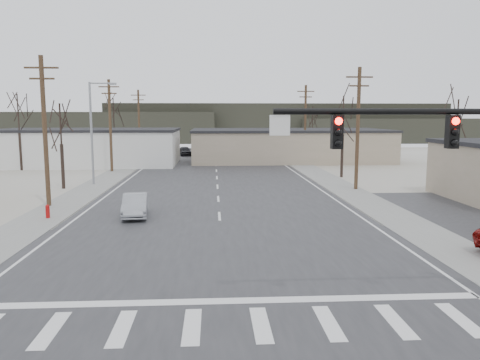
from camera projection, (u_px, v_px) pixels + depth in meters
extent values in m
plane|color=silver|center=(222.00, 256.00, 20.48)|extent=(140.00, 140.00, 0.00)
cube|color=#2A2A2D|center=(218.00, 197.00, 35.31)|extent=(18.00, 110.00, 0.05)
cube|color=#2A2A2D|center=(222.00, 255.00, 20.48)|extent=(90.00, 10.00, 0.04)
cube|color=gray|center=(93.00, 188.00, 39.65)|extent=(3.00, 90.00, 0.06)
cube|color=gray|center=(339.00, 186.00, 40.86)|extent=(3.00, 90.00, 0.06)
cylinder|color=black|center=(414.00, 112.00, 13.83)|extent=(8.40, 0.18, 0.18)
cube|color=black|center=(452.00, 132.00, 13.98)|extent=(0.32, 0.30, 1.00)
cube|color=black|center=(337.00, 132.00, 13.78)|extent=(0.32, 0.30, 1.00)
sphere|color=#FF0C05|center=(456.00, 121.00, 13.76)|extent=(0.22, 0.22, 0.22)
sphere|color=#FF0C05|center=(339.00, 121.00, 13.56)|extent=(0.22, 0.22, 0.22)
cube|color=silver|center=(280.00, 125.00, 13.65)|extent=(0.60, 0.04, 0.60)
cylinder|color=#A50C0C|center=(48.00, 213.00, 27.76)|extent=(0.24, 0.24, 0.70)
sphere|color=#A50C0C|center=(47.00, 207.00, 27.71)|extent=(0.24, 0.24, 0.24)
cube|color=silver|center=(89.00, 148.00, 58.85)|extent=(22.00, 12.00, 4.20)
cube|color=black|center=(88.00, 130.00, 58.54)|extent=(22.30, 12.30, 0.30)
cube|color=tan|center=(288.00, 146.00, 64.30)|extent=(26.00, 14.00, 4.00)
cube|color=black|center=(289.00, 130.00, 64.01)|extent=(26.30, 14.30, 0.30)
cylinder|color=#4F3624|center=(45.00, 132.00, 31.01)|extent=(0.30, 0.30, 10.00)
cube|color=#4F3624|center=(41.00, 68.00, 30.45)|extent=(2.20, 0.12, 0.12)
cube|color=#4F3624|center=(42.00, 79.00, 30.54)|extent=(1.60, 0.12, 0.12)
cylinder|color=#4F3624|center=(110.00, 126.00, 50.80)|extent=(0.30, 0.30, 10.00)
cube|color=#4F3624|center=(109.00, 87.00, 50.23)|extent=(2.20, 0.12, 0.12)
cube|color=#4F3624|center=(109.00, 93.00, 50.32)|extent=(1.60, 0.12, 0.12)
cylinder|color=#4F3624|center=(139.00, 123.00, 70.58)|extent=(0.30, 0.30, 10.00)
cube|color=#4F3624|center=(138.00, 95.00, 70.01)|extent=(2.20, 0.12, 0.12)
cube|color=#4F3624|center=(138.00, 100.00, 70.11)|extent=(1.60, 0.12, 0.12)
cylinder|color=#4F3624|center=(358.00, 129.00, 38.26)|extent=(0.30, 0.30, 10.00)
cube|color=#4F3624|center=(359.00, 77.00, 37.69)|extent=(2.20, 0.12, 0.12)
cube|color=#4F3624|center=(359.00, 86.00, 37.79)|extent=(1.60, 0.12, 0.12)
cylinder|color=#4F3624|center=(305.00, 125.00, 60.02)|extent=(0.30, 0.30, 10.00)
cube|color=#4F3624|center=(306.00, 91.00, 59.46)|extent=(2.20, 0.12, 0.12)
cube|color=#4F3624|center=(306.00, 97.00, 59.55)|extent=(1.60, 0.12, 0.12)
cylinder|color=gray|center=(92.00, 134.00, 41.00)|extent=(0.20, 0.20, 9.00)
cylinder|color=gray|center=(101.00, 83.00, 40.46)|extent=(2.00, 0.12, 0.12)
cube|color=gray|center=(113.00, 84.00, 40.53)|extent=(0.60, 0.25, 0.18)
cylinder|color=#31241E|center=(63.00, 166.00, 39.26)|extent=(0.28, 0.28, 3.75)
cylinder|color=#31241E|center=(61.00, 126.00, 38.81)|extent=(0.14, 0.14, 3.75)
cylinder|color=#31241E|center=(342.00, 156.00, 46.62)|extent=(0.28, 0.28, 4.25)
cylinder|color=#31241E|center=(343.00, 117.00, 46.10)|extent=(0.14, 0.14, 4.25)
cylinder|color=#31241E|center=(115.00, 144.00, 64.87)|extent=(0.28, 0.28, 4.50)
cylinder|color=#31241E|center=(114.00, 114.00, 64.33)|extent=(0.14, 0.14, 4.50)
cylinder|color=#31241E|center=(312.00, 143.00, 72.50)|extent=(0.28, 0.28, 4.00)
cylinder|color=#31241E|center=(312.00, 119.00, 72.01)|extent=(0.14, 0.14, 4.00)
cylinder|color=#31241E|center=(455.00, 160.00, 43.23)|extent=(0.28, 0.28, 4.00)
cylinder|color=#31241E|center=(457.00, 121.00, 42.74)|extent=(0.14, 0.14, 4.00)
cylinder|color=#31241E|center=(21.00, 150.00, 52.55)|extent=(0.28, 0.28, 4.50)
cylinder|color=#31241E|center=(18.00, 114.00, 52.00)|extent=(0.14, 0.14, 4.50)
cube|color=#333026|center=(64.00, 127.00, 109.01)|extent=(70.00, 18.00, 7.00)
cube|color=#333026|center=(275.00, 123.00, 115.68)|extent=(80.00, 18.00, 9.00)
cube|color=#333026|center=(423.00, 130.00, 111.99)|extent=(60.00, 18.00, 5.50)
imported|color=#95989F|center=(135.00, 205.00, 28.33)|extent=(1.86, 4.22, 1.35)
imported|color=black|center=(215.00, 153.00, 68.84)|extent=(2.12, 4.91, 1.41)
imported|color=black|center=(185.00, 151.00, 72.20)|extent=(2.44, 4.40, 1.42)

